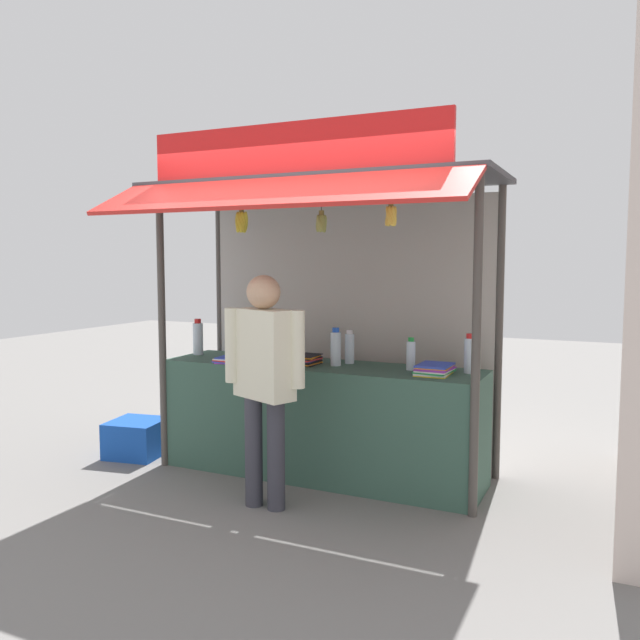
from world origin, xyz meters
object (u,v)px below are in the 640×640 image
Objects in this scene: magazine_stack_right at (434,369)px; water_bottle_front_left at (470,355)px; plastic_crate at (137,438)px; banana_bunch_rightmost at (391,216)px; banana_bunch_leftmost at (321,223)px; water_bottle_far_right at (411,355)px; magazine_stack_rear_center at (303,359)px; water_bottle_left at (198,338)px; water_bottle_back_left at (336,348)px; banana_bunch_inner_left at (241,222)px; vendor_person at (264,369)px; water_bottle_mid_right at (286,344)px; magazine_stack_back_right at (231,359)px; water_bottle_front_right at (350,348)px.

water_bottle_front_left is at bearing 37.49° from magazine_stack_right.
magazine_stack_right is 2.70m from plastic_crate.
water_bottle_front_left is 0.29m from magazine_stack_right.
banana_bunch_rightmost is 0.89× the size of banana_bunch_leftmost.
water_bottle_far_right is 0.85m from magazine_stack_rear_center.
water_bottle_left reaches higher than water_bottle_far_right.
magazine_stack_right is at bearing -2.74° from water_bottle_left.
magazine_stack_rear_center is at bearing -4.34° from water_bottle_left.
banana_bunch_rightmost reaches higher than water_bottle_back_left.
banana_bunch_inner_left is (-0.57, -0.43, 0.96)m from water_bottle_back_left.
water_bottle_back_left is 0.92× the size of magazine_stack_right.
water_bottle_left is 2.12m from magazine_stack_right.
plastic_crate is at bearing 175.06° from banana_bunch_rightmost.
plastic_crate is at bearing 173.68° from banana_bunch_leftmost.
banana_bunch_leftmost reaches higher than vendor_person.
magazine_stack_right is at bearing 15.05° from banana_bunch_inner_left.
banana_bunch_inner_left is (-1.37, -0.37, 1.06)m from magazine_stack_right.
banana_bunch_rightmost is at bearing -36.29° from water_bottle_back_left.
water_bottle_mid_right is 1.21× the size of water_bottle_far_right.
banana_bunch_inner_left is 0.17× the size of vendor_person.
water_bottle_front_left is at bearing -121.15° from vendor_person.
magazine_stack_rear_center is 1.17m from banana_bunch_inner_left.
magazine_stack_back_right is 1.12× the size of banana_bunch_rightmost.
water_bottle_back_left is 1.05× the size of banana_bunch_leftmost.
banana_bunch_rightmost is 0.16× the size of vendor_person.
banana_bunch_leftmost is (-0.51, -0.49, 0.95)m from water_bottle_far_right.
magazine_stack_back_right is 1.03× the size of banana_bunch_inner_left.
water_bottle_mid_right is 0.95× the size of water_bottle_left.
water_bottle_left reaches higher than water_bottle_front_left.
vendor_person reaches higher than water_bottle_back_left.
banana_bunch_inner_left is 0.61× the size of plastic_crate.
magazine_stack_right is at bearing 27.20° from banana_bunch_leftmost.
water_bottle_mid_right is at bearing 160.99° from magazine_stack_rear_center.
magazine_stack_back_right is (0.49, -0.24, -0.12)m from water_bottle_left.
water_bottle_front_left reaches higher than magazine_stack_right.
water_bottle_front_left is 1.28m from magazine_stack_rear_center.
water_bottle_mid_right reaches higher than water_bottle_front_left.
water_bottle_front_right is 0.96m from vendor_person.
magazine_stack_right is 0.20× the size of vendor_person.
banana_bunch_leftmost is (0.53, -0.45, 0.93)m from water_bottle_mid_right.
banana_bunch_inner_left is 1.16m from banana_bunch_rightmost.
vendor_person is at bearing -132.59° from water_bottle_far_right.
water_bottle_front_right is 0.83× the size of magazine_stack_right.
water_bottle_left is 0.56m from magazine_stack_back_right.
water_bottle_left reaches higher than water_bottle_back_left.
banana_bunch_inner_left is 1.14m from vendor_person.
banana_bunch_leftmost reaches higher than magazine_stack_right.
water_bottle_front_left reaches higher than magazine_stack_back_right.
magazine_stack_back_right is 0.18× the size of vendor_person.
banana_bunch_rightmost is (1.16, 0.00, 0.01)m from banana_bunch_inner_left.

